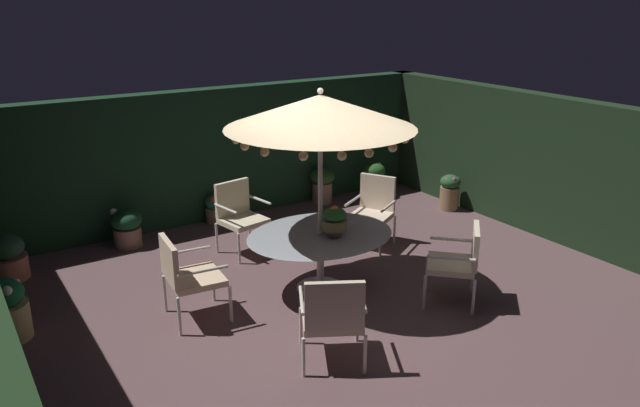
# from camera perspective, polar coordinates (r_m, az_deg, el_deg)

# --- Properties ---
(ground_plane) EXTENTS (7.96, 7.17, 0.02)m
(ground_plane) POSITION_cam_1_polar(r_m,az_deg,el_deg) (7.72, 1.39, -8.40)
(ground_plane) COLOR brown
(hedge_backdrop_rear) EXTENTS (7.96, 0.30, 2.10)m
(hedge_backdrop_rear) POSITION_cam_1_polar(r_m,az_deg,el_deg) (10.20, -9.44, 4.49)
(hedge_backdrop_rear) COLOR #17341F
(hedge_backdrop_rear) RESTS_ON ground_plane
(hedge_backdrop_right) EXTENTS (0.30, 7.17, 2.10)m
(hedge_backdrop_right) POSITION_cam_1_polar(r_m,az_deg,el_deg) (9.87, 20.23, 3.11)
(hedge_backdrop_right) COLOR black
(hedge_backdrop_right) RESTS_ON ground_plane
(patio_dining_table) EXTENTS (1.84, 1.51, 0.74)m
(patio_dining_table) POSITION_cam_1_polar(r_m,az_deg,el_deg) (7.61, 0.03, -3.50)
(patio_dining_table) COLOR silver
(patio_dining_table) RESTS_ON ground_plane
(patio_umbrella) EXTENTS (2.22, 2.22, 2.49)m
(patio_umbrella) POSITION_cam_1_polar(r_m,az_deg,el_deg) (7.16, 0.03, 8.33)
(patio_umbrella) COLOR silver
(patio_umbrella) RESTS_ON ground_plane
(centerpiece_planter) EXTENTS (0.30, 0.30, 0.39)m
(centerpiece_planter) POSITION_cam_1_polar(r_m,az_deg,el_deg) (7.40, 1.33, -1.47)
(centerpiece_planter) COLOR #8B654F
(centerpiece_planter) RESTS_ON patio_dining_table
(patio_chair_north) EXTENTS (0.79, 0.79, 1.00)m
(patio_chair_north) POSITION_cam_1_polar(r_m,az_deg,el_deg) (9.06, 4.87, -0.33)
(patio_chair_north) COLOR beige
(patio_chair_north) RESTS_ON ground_plane
(patio_chair_northeast) EXTENTS (0.70, 0.66, 1.00)m
(patio_chair_northeast) POSITION_cam_1_polar(r_m,az_deg,el_deg) (8.84, -7.38, -0.78)
(patio_chair_northeast) COLOR silver
(patio_chair_northeast) RESTS_ON ground_plane
(patio_chair_east) EXTENTS (0.67, 0.69, 0.98)m
(patio_chair_east) POSITION_cam_1_polar(r_m,az_deg,el_deg) (7.08, -12.09, -6.17)
(patio_chair_east) COLOR silver
(patio_chair_east) RESTS_ON ground_plane
(patio_chair_southeast) EXTENTS (0.84, 0.85, 0.98)m
(patio_chair_southeast) POSITION_cam_1_polar(r_m,az_deg,el_deg) (6.13, 1.17, -10.05)
(patio_chair_southeast) COLOR beige
(patio_chair_southeast) RESTS_ON ground_plane
(patio_chair_south) EXTENTS (0.84, 0.84, 0.95)m
(patio_chair_south) POSITION_cam_1_polar(r_m,az_deg,el_deg) (7.50, 12.60, -4.90)
(patio_chair_south) COLOR silver
(patio_chair_south) RESTS_ON ground_plane
(potted_plant_back_left) EXTENTS (0.50, 0.50, 0.59)m
(potted_plant_back_left) POSITION_cam_1_polar(r_m,az_deg,el_deg) (8.96, -26.63, -4.44)
(potted_plant_back_left) COLOR #B0644D
(potted_plant_back_left) RESTS_ON ground_plane
(potted_plant_right_far) EXTENTS (0.43, 0.43, 0.63)m
(potted_plant_right_far) POSITION_cam_1_polar(r_m,az_deg,el_deg) (10.90, 0.20, 1.86)
(potted_plant_right_far) COLOR #88684F
(potted_plant_right_far) RESTS_ON ground_plane
(potted_plant_front_corner) EXTENTS (0.39, 0.39, 0.63)m
(potted_plant_front_corner) POSITION_cam_1_polar(r_m,az_deg,el_deg) (11.25, 4.93, 2.22)
(potted_plant_front_corner) COLOR tan
(potted_plant_front_corner) RESTS_ON ground_plane
(potted_plant_back_center) EXTENTS (0.34, 0.34, 0.48)m
(potted_plant_back_center) POSITION_cam_1_polar(r_m,az_deg,el_deg) (10.08, -9.46, -0.43)
(potted_plant_back_center) COLOR #7B674A
(potted_plant_back_center) RESTS_ON ground_plane
(potted_plant_right_near) EXTENTS (0.49, 0.49, 0.68)m
(potted_plant_right_near) POSITION_cam_1_polar(r_m,az_deg,el_deg) (7.45, -26.78, -8.68)
(potted_plant_right_near) COLOR tan
(potted_plant_right_near) RESTS_ON ground_plane
(potted_plant_left_far) EXTENTS (0.44, 0.44, 0.56)m
(potted_plant_left_far) POSITION_cam_1_polar(r_m,az_deg,el_deg) (9.44, -17.17, -2.03)
(potted_plant_left_far) COLOR #866453
(potted_plant_left_far) RESTS_ON ground_plane
(potted_plant_left_near) EXTENTS (0.34, 0.34, 0.61)m
(potted_plant_left_near) POSITION_cam_1_polar(r_m,az_deg,el_deg) (10.78, 11.73, 1.09)
(potted_plant_left_near) COLOR #8C6E4C
(potted_plant_left_near) RESTS_ON ground_plane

